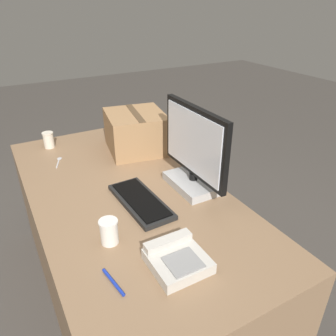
{
  "coord_description": "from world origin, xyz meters",
  "views": [
    {
      "loc": [
        1.36,
        -0.5,
        1.63
      ],
      "look_at": [
        0.14,
        0.17,
        0.9
      ],
      "focal_mm": 35.0,
      "sensor_mm": 36.0,
      "label": 1
    }
  ],
  "objects_px": {
    "spoon": "(59,160)",
    "keyboard": "(141,201)",
    "paper_cup_right": "(109,232)",
    "cardboard_box": "(136,132)",
    "paper_cup_left": "(49,140)",
    "monitor": "(194,155)",
    "desk_phone": "(177,259)",
    "pen_marker": "(113,282)"
  },
  "relations": [
    {
      "from": "spoon",
      "to": "keyboard",
      "type": "bearing_deg",
      "value": -139.49
    },
    {
      "from": "paper_cup_right",
      "to": "cardboard_box",
      "type": "distance_m",
      "value": 0.91
    },
    {
      "from": "keyboard",
      "to": "paper_cup_left",
      "type": "height_order",
      "value": "paper_cup_left"
    },
    {
      "from": "paper_cup_right",
      "to": "cardboard_box",
      "type": "xyz_separation_m",
      "value": [
        -0.77,
        0.47,
        0.07
      ]
    },
    {
      "from": "monitor",
      "to": "cardboard_box",
      "type": "xyz_separation_m",
      "value": [
        -0.57,
        -0.06,
        -0.06
      ]
    },
    {
      "from": "keyboard",
      "to": "paper_cup_left",
      "type": "bearing_deg",
      "value": -166.76
    },
    {
      "from": "monitor",
      "to": "paper_cup_right",
      "type": "distance_m",
      "value": 0.58
    },
    {
      "from": "desk_phone",
      "to": "spoon",
      "type": "xyz_separation_m",
      "value": [
        -1.09,
        -0.19,
        -0.03
      ]
    },
    {
      "from": "spoon",
      "to": "cardboard_box",
      "type": "bearing_deg",
      "value": -78.35
    },
    {
      "from": "desk_phone",
      "to": "spoon",
      "type": "bearing_deg",
      "value": -170.47
    },
    {
      "from": "pen_marker",
      "to": "paper_cup_right",
      "type": "bearing_deg",
      "value": 154.23
    },
    {
      "from": "paper_cup_left",
      "to": "paper_cup_right",
      "type": "xyz_separation_m",
      "value": [
        1.08,
        0.02,
        0.0
      ]
    },
    {
      "from": "paper_cup_left",
      "to": "pen_marker",
      "type": "distance_m",
      "value": 1.29
    },
    {
      "from": "monitor",
      "to": "paper_cup_left",
      "type": "height_order",
      "value": "monitor"
    },
    {
      "from": "monitor",
      "to": "keyboard",
      "type": "xyz_separation_m",
      "value": [
        0.01,
        -0.31,
        -0.17
      ]
    },
    {
      "from": "keyboard",
      "to": "cardboard_box",
      "type": "height_order",
      "value": "cardboard_box"
    },
    {
      "from": "keyboard",
      "to": "cardboard_box",
      "type": "relative_size",
      "value": 0.97
    },
    {
      "from": "desk_phone",
      "to": "cardboard_box",
      "type": "xyz_separation_m",
      "value": [
        -1.01,
        0.3,
        0.09
      ]
    },
    {
      "from": "desk_phone",
      "to": "spoon",
      "type": "height_order",
      "value": "desk_phone"
    },
    {
      "from": "desk_phone",
      "to": "paper_cup_left",
      "type": "distance_m",
      "value": 1.33
    },
    {
      "from": "paper_cup_right",
      "to": "cardboard_box",
      "type": "height_order",
      "value": "cardboard_box"
    },
    {
      "from": "monitor",
      "to": "cardboard_box",
      "type": "distance_m",
      "value": 0.58
    },
    {
      "from": "keyboard",
      "to": "paper_cup_left",
      "type": "relative_size",
      "value": 3.99
    },
    {
      "from": "keyboard",
      "to": "desk_phone",
      "type": "bearing_deg",
      "value": -9.26
    },
    {
      "from": "spoon",
      "to": "pen_marker",
      "type": "distance_m",
      "value": 1.06
    },
    {
      "from": "desk_phone",
      "to": "paper_cup_left",
      "type": "xyz_separation_m",
      "value": [
        -1.32,
        -0.19,
        0.02
      ]
    },
    {
      "from": "monitor",
      "to": "pen_marker",
      "type": "relative_size",
      "value": 3.5
    },
    {
      "from": "paper_cup_right",
      "to": "spoon",
      "type": "height_order",
      "value": "paper_cup_right"
    },
    {
      "from": "desk_phone",
      "to": "paper_cup_right",
      "type": "bearing_deg",
      "value": -144.29
    },
    {
      "from": "cardboard_box",
      "to": "pen_marker",
      "type": "xyz_separation_m",
      "value": [
        0.98,
        -0.53,
        -0.12
      ]
    },
    {
      "from": "keyboard",
      "to": "spoon",
      "type": "relative_size",
      "value": 2.97
    },
    {
      "from": "cardboard_box",
      "to": "spoon",
      "type": "bearing_deg",
      "value": -98.89
    },
    {
      "from": "pen_marker",
      "to": "keyboard",
      "type": "bearing_deg",
      "value": 135.64
    },
    {
      "from": "monitor",
      "to": "desk_phone",
      "type": "height_order",
      "value": "monitor"
    },
    {
      "from": "desk_phone",
      "to": "pen_marker",
      "type": "distance_m",
      "value": 0.24
    },
    {
      "from": "monitor",
      "to": "paper_cup_left",
      "type": "relative_size",
      "value": 4.85
    },
    {
      "from": "paper_cup_left",
      "to": "paper_cup_right",
      "type": "distance_m",
      "value": 1.08
    },
    {
      "from": "paper_cup_left",
      "to": "pen_marker",
      "type": "bearing_deg",
      "value": -2.04
    },
    {
      "from": "desk_phone",
      "to": "cardboard_box",
      "type": "relative_size",
      "value": 0.48
    },
    {
      "from": "keyboard",
      "to": "pen_marker",
      "type": "relative_size",
      "value": 2.88
    },
    {
      "from": "monitor",
      "to": "spoon",
      "type": "distance_m",
      "value": 0.86
    },
    {
      "from": "desk_phone",
      "to": "pen_marker",
      "type": "relative_size",
      "value": 1.41
    }
  ]
}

